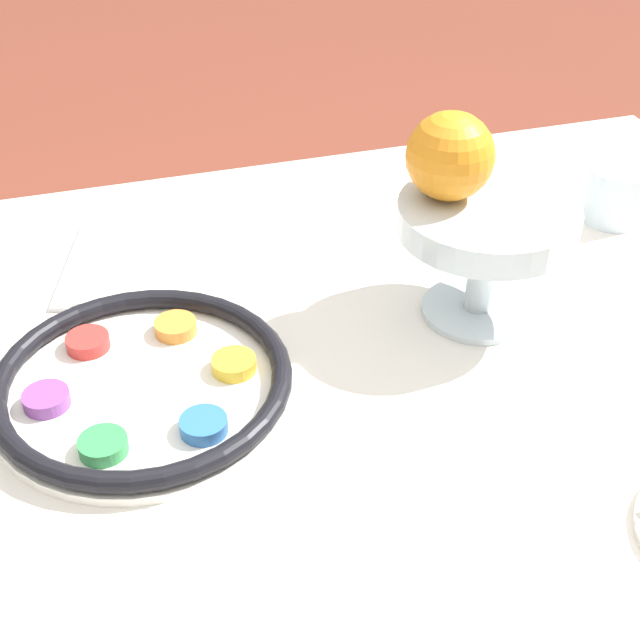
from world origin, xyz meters
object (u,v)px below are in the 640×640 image
(fruit_stand, at_px, (486,231))
(cup_near, at_px, (616,193))
(orange_fruit, at_px, (450,156))
(seder_plate, at_px, (143,383))
(cup_mid, at_px, (509,220))

(fruit_stand, bearing_deg, cup_near, 29.01)
(orange_fruit, distance_m, cup_near, 0.34)
(seder_plate, xyz_separation_m, cup_mid, (0.46, 0.15, 0.02))
(seder_plate, bearing_deg, fruit_stand, 4.97)
(seder_plate, xyz_separation_m, fruit_stand, (0.36, 0.03, 0.09))
(cup_near, xyz_separation_m, cup_mid, (-0.16, -0.02, 0.00))
(seder_plate, height_order, cup_near, cup_near)
(seder_plate, height_order, cup_mid, cup_mid)
(fruit_stand, relative_size, cup_mid, 2.32)
(fruit_stand, bearing_deg, orange_fruit, 138.50)
(fruit_stand, relative_size, orange_fruit, 2.07)
(seder_plate, relative_size, cup_mid, 3.60)
(orange_fruit, bearing_deg, cup_near, 21.00)
(cup_near, relative_size, cup_mid, 1.00)
(orange_fruit, xyz_separation_m, cup_near, (0.29, 0.11, -0.14))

